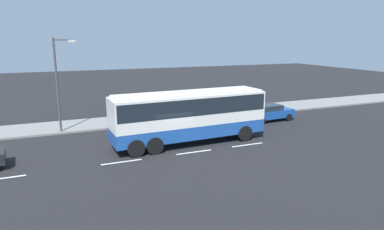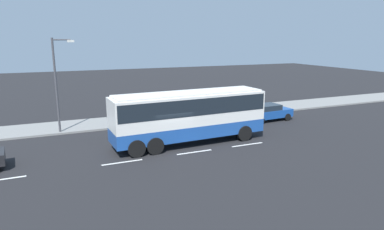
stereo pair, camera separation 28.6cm
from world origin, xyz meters
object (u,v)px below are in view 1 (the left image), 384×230
Objects in this scene: coach_bus at (190,112)px; car_blue_saloon at (269,112)px; street_lamp at (59,79)px; pedestrian_near_curb at (179,107)px; pedestrian_at_crossing at (193,107)px.

car_blue_saloon is (8.91, 3.37, -1.43)m from coach_bus.
street_lamp is (-16.91, 2.76, 3.37)m from car_blue_saloon.
coach_bus is 2.48× the size of car_blue_saloon.
street_lamp is at bearing 96.43° from pedestrian_near_curb.
pedestrian_at_crossing reaches higher than car_blue_saloon.
pedestrian_at_crossing is at bearing 62.93° from coach_bus.
pedestrian_near_curb is at bearing 150.70° from car_blue_saloon.
coach_bus is 7.05m from pedestrian_near_curb.
coach_bus is at bearing -37.47° from street_lamp.
coach_bus is at bearing 14.14° from pedestrian_at_crossing.
car_blue_saloon is 17.46m from street_lamp.
coach_bus is at bearing 168.16° from pedestrian_near_curb.
car_blue_saloon is at bearing -112.36° from pedestrian_near_curb.
coach_bus is 6.95× the size of pedestrian_at_crossing.
street_lamp is at bearing 140.02° from coach_bus.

